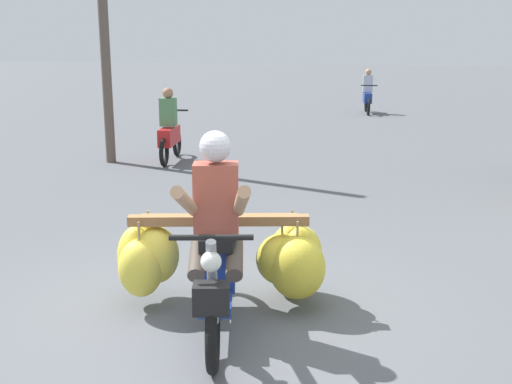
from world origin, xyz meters
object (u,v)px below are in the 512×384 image
(motorbike_distant_ahead_right, at_px, (169,132))
(utility_pole, at_px, (103,8))
(motorbike_main_loaded, at_px, (229,256))
(motorbike_distant_ahead_left, at_px, (367,95))

(motorbike_distant_ahead_right, distance_m, utility_pole, 2.51)
(utility_pole, bearing_deg, motorbike_distant_ahead_right, 19.11)
(motorbike_main_loaded, height_order, motorbike_distant_ahead_right, motorbike_main_loaded)
(motorbike_distant_ahead_left, bearing_deg, motorbike_main_loaded, -86.42)
(motorbike_distant_ahead_right, bearing_deg, utility_pole, -160.89)
(motorbike_distant_ahead_left, height_order, utility_pole, utility_pole)
(motorbike_main_loaded, relative_size, utility_pole, 0.35)
(motorbike_distant_ahead_left, relative_size, utility_pole, 0.29)
(motorbike_distant_ahead_left, bearing_deg, motorbike_distant_ahead_right, -104.29)
(motorbike_distant_ahead_left, xyz_separation_m, utility_pole, (-3.48, -9.87, 2.24))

